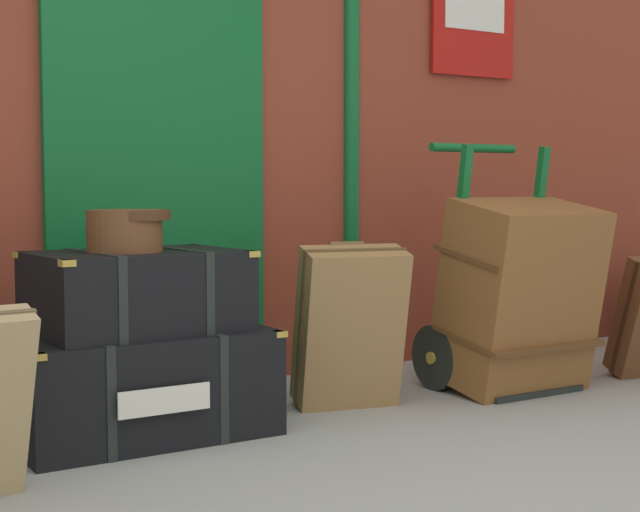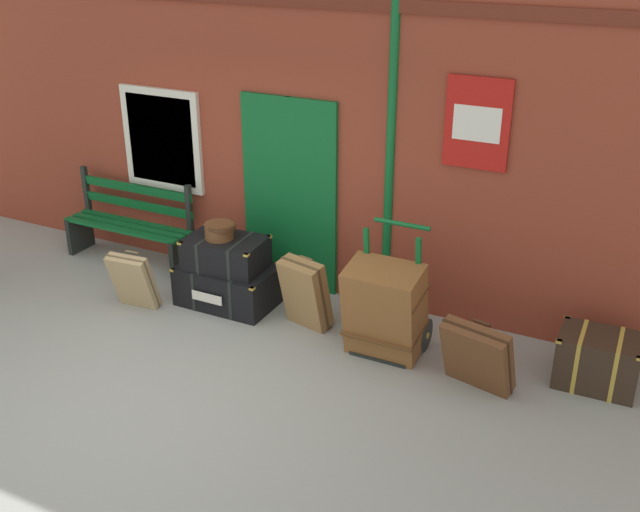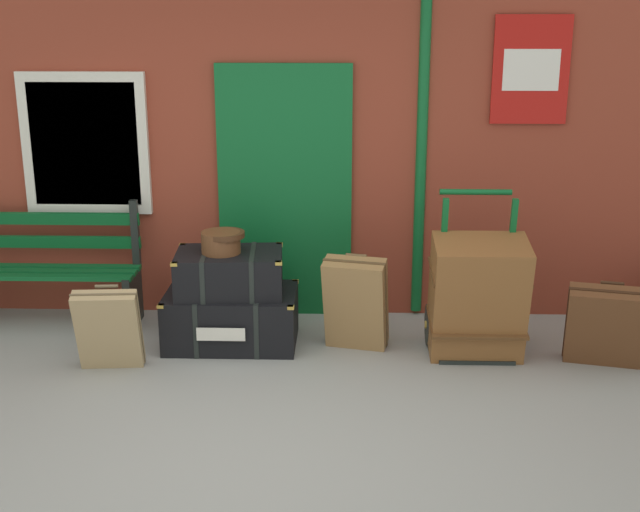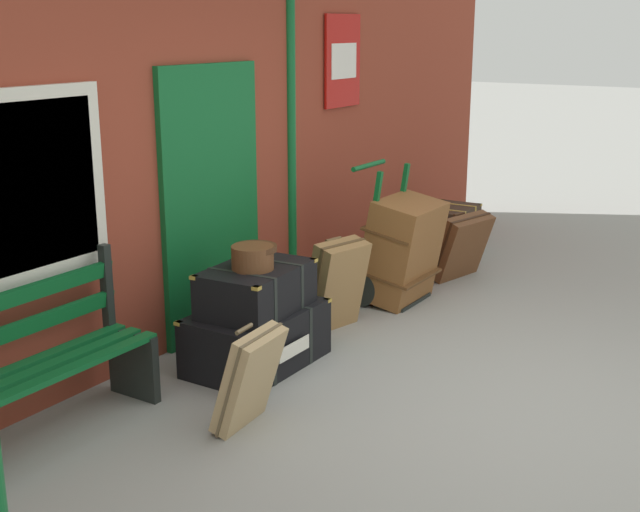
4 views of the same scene
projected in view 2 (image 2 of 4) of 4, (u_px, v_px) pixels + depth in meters
ground_plane at (148, 394)px, 6.50m from camera, size 60.00×60.00×0.00m
brick_facade at (289, 140)px, 7.95m from camera, size 10.40×0.35×3.20m
platform_bench at (131, 225)px, 8.86m from camera, size 1.60×0.43×1.01m
steamer_trunk_base at (228, 285)px, 7.95m from camera, size 1.01×0.68×0.43m
steamer_trunk_middle at (226, 253)px, 7.79m from camera, size 0.84×0.60×0.33m
round_hatbox at (220, 230)px, 7.69m from camera, size 0.33×0.31×0.17m
porters_trolley at (391, 320)px, 7.13m from camera, size 0.71×0.56×1.21m
large_brown_trunk at (385, 309)px, 6.91m from camera, size 0.70×0.59×0.94m
suitcase_umber at (478, 356)px, 6.46m from camera, size 0.67×0.48×0.65m
suitcase_olive at (305, 293)px, 7.42m from camera, size 0.53×0.45×0.75m
suitcase_cream at (133, 281)px, 7.79m from camera, size 0.47×0.35×0.64m
corner_trunk at (598, 360)px, 6.55m from camera, size 0.70×0.51×0.49m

